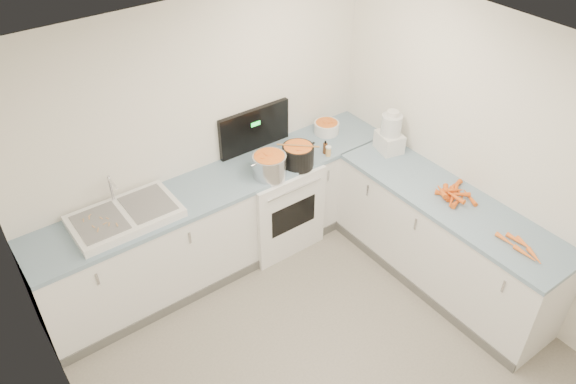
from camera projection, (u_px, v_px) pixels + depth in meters
floor at (340, 377)px, 4.47m from camera, size 3.50×4.00×0.00m
ceiling at (366, 95)px, 2.96m from camera, size 3.50×4.00×0.00m
wall_back at (201, 137)px, 5.00m from camera, size 3.50×0.00×2.50m
wall_right at (512, 174)px, 4.54m from camera, size 0.00×4.00×2.50m
counter_back at (225, 221)px, 5.28m from camera, size 3.50×0.62×0.94m
counter_right at (443, 241)px, 5.06m from camera, size 0.62×2.20×0.94m
stove at (273, 201)px, 5.52m from camera, size 0.76×0.65×1.36m
sink at (125, 216)px, 4.54m from camera, size 0.86×0.52×0.31m
steel_pot at (269, 166)px, 5.01m from camera, size 0.39×0.39×0.23m
black_pot at (298, 156)px, 5.16m from camera, size 0.38×0.38×0.21m
wooden_spoon at (298, 146)px, 5.09m from camera, size 0.30×0.28×0.02m
mixing_bowl at (327, 128)px, 5.62m from camera, size 0.27×0.27×0.12m
extract_bottle at (325, 148)px, 5.32m from camera, size 0.04×0.04×0.11m
spice_jar at (328, 152)px, 5.29m from camera, size 0.05×0.05×0.09m
food_processor at (390, 134)px, 5.29m from camera, size 0.26×0.29×0.42m
carrot_pile at (453, 194)px, 4.78m from camera, size 0.38×0.37×0.09m
peeled_carrots at (521, 247)px, 4.28m from camera, size 0.15×0.42×0.04m
peelings at (98, 223)px, 4.42m from camera, size 0.21×0.28×0.01m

